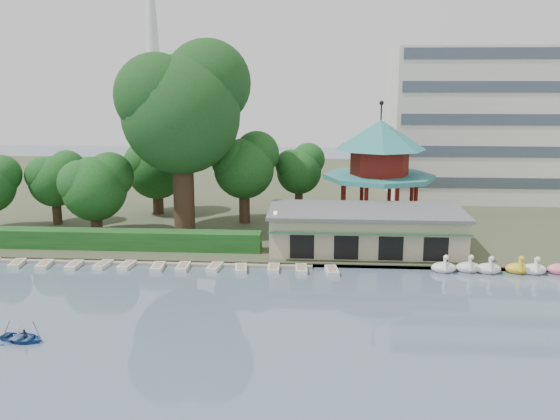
# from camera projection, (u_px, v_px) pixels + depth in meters

# --- Properties ---
(ground_plane) EXTENTS (220.00, 220.00, 0.00)m
(ground_plane) POSITION_uv_depth(u_px,v_px,m) (229.00, 347.00, 39.62)
(ground_plane) COLOR slate
(ground_plane) RESTS_ON ground
(shore) EXTENTS (220.00, 70.00, 0.40)m
(shore) POSITION_uv_depth(u_px,v_px,m) (282.00, 192.00, 90.25)
(shore) COLOR #424930
(shore) RESTS_ON ground
(embankment) EXTENTS (220.00, 0.60, 0.30)m
(embankment) POSITION_uv_depth(u_px,v_px,m) (257.00, 264.00, 56.45)
(embankment) COLOR gray
(embankment) RESTS_ON ground
(dock) EXTENTS (34.00, 1.60, 0.24)m
(dock) POSITION_uv_depth(u_px,v_px,m) (127.00, 262.00, 57.16)
(dock) COLOR gray
(dock) RESTS_ON ground
(boathouse) EXTENTS (18.60, 9.39, 3.90)m
(boathouse) POSITION_uv_depth(u_px,v_px,m) (366.00, 229.00, 59.86)
(boathouse) COLOR tan
(boathouse) RESTS_ON shore
(pavilion) EXTENTS (12.40, 12.40, 13.50)m
(pavilion) POSITION_uv_depth(u_px,v_px,m) (380.00, 162.00, 68.39)
(pavilion) COLOR tan
(pavilion) RESTS_ON shore
(office_building) EXTENTS (38.00, 18.00, 20.00)m
(office_building) POSITION_uv_depth(u_px,v_px,m) (525.00, 129.00, 83.09)
(office_building) COLOR silver
(office_building) RESTS_ON shore
(broadcast_tower) EXTENTS (8.00, 8.00, 96.00)m
(broadcast_tower) POSITION_uv_depth(u_px,v_px,m) (151.00, 10.00, 171.58)
(broadcast_tower) COLOR silver
(broadcast_tower) RESTS_ON ground
(hedge) EXTENTS (30.00, 2.00, 1.80)m
(hedge) POSITION_uv_depth(u_px,v_px,m) (107.00, 239.00, 60.33)
(hedge) COLOR #1B501C
(hedge) RESTS_ON shore
(lamp_post) EXTENTS (0.36, 0.36, 4.28)m
(lamp_post) POSITION_uv_depth(u_px,v_px,m) (275.00, 225.00, 57.32)
(lamp_post) COLOR black
(lamp_post) RESTS_ON shore
(big_tree) EXTENTS (13.65, 12.72, 20.25)m
(big_tree) POSITION_uv_depth(u_px,v_px,m) (183.00, 105.00, 64.73)
(big_tree) COLOR #3A281C
(big_tree) RESTS_ON shore
(small_trees) EXTENTS (39.00, 17.09, 10.32)m
(small_trees) POSITION_uv_depth(u_px,v_px,m) (147.00, 173.00, 69.82)
(small_trees) COLOR #3A281C
(small_trees) RESTS_ON shore
(swan_boats) EXTENTS (22.71, 2.11, 1.92)m
(swan_boats) POSITION_uv_depth(u_px,v_px,m) (558.00, 269.00, 53.95)
(swan_boats) COLOR white
(swan_boats) RESTS_ON ground
(moored_rowboats) EXTENTS (35.11, 2.72, 0.36)m
(moored_rowboats) POSITION_uv_depth(u_px,v_px,m) (143.00, 266.00, 55.65)
(moored_rowboats) COLOR silver
(moored_rowboats) RESTS_ON ground
(rowboat_with_passengers) EXTENTS (4.68, 3.74, 2.01)m
(rowboat_with_passengers) POSITION_uv_depth(u_px,v_px,m) (22.00, 335.00, 40.38)
(rowboat_with_passengers) COLOR #224E93
(rowboat_with_passengers) RESTS_ON ground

